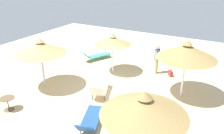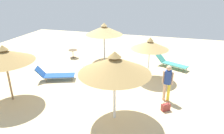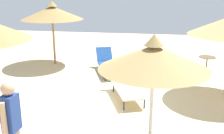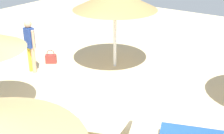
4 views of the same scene
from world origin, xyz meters
The scene contains 7 objects.
ground centered at (0.00, 0.00, -0.05)m, with size 24.00×24.00×0.10m, color beige.
parasol_umbrella_center centered at (3.64, 2.85, 2.19)m, with size 2.56×2.56×2.67m.
parasol_umbrella_back centered at (-2.22, -1.39, 1.98)m, with size 2.09×2.09×2.42m.
lounge_chair_near_left centered at (2.84, 0.40, 0.34)m, with size 2.20×1.34×0.81m.
lounge_chair_far_right centered at (0.53, -0.58, 0.41)m, with size 2.04×1.34×0.91m.
person_standing_edge centered at (-3.33, 0.94, 1.01)m, with size 0.48×0.24×1.75m.
side_table_round centered at (3.56, -3.44, 0.41)m, with size 0.64×0.64×0.60m.
Camera 3 is at (-7.15, -1.42, 3.24)m, focal length 43.49 mm.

